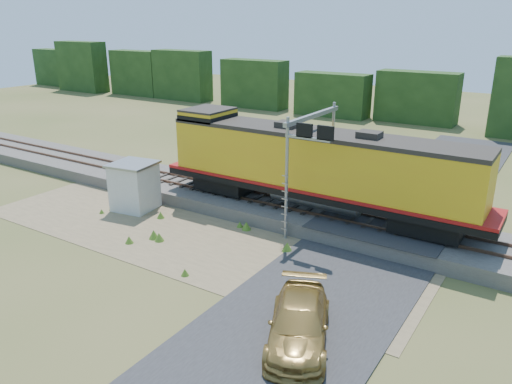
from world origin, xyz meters
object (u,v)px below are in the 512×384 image
Objects in this scene: shed at (134,186)px; car at (299,323)px; locomotive at (312,166)px; signal_gantry at (312,141)px.

shed is 0.57× the size of car.
locomotive is 2.94× the size of signal_gantry.
car is (4.85, -10.51, -2.69)m from locomotive.
shed is 16.43m from car.
locomotive reaches higher than shed.
signal_gantry is at bearing 91.60° from car.
car is at bearing -65.22° from locomotive.
signal_gantry is at bearing -68.01° from locomotive.
signal_gantry reaches higher than locomotive.
locomotive is 11.10m from shed.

